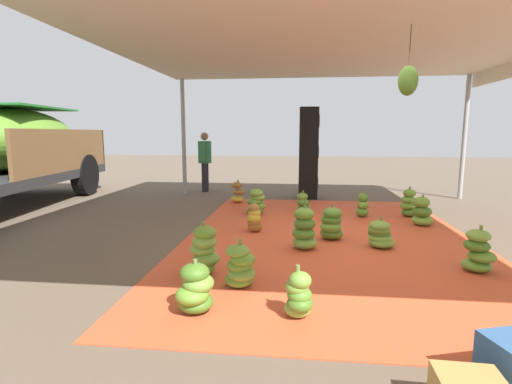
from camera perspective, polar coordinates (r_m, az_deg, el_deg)
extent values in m
plane|color=brown|center=(6.31, -17.77, -5.68)|extent=(40.00, 40.00, 0.00)
cube|color=#D1512D|center=(5.79, 10.66, -6.65)|extent=(6.25, 4.13, 0.01)
cylinder|color=#9EA0A5|center=(10.09, 28.42, 7.06)|extent=(0.10, 0.10, 2.82)
cylinder|color=#9EA0A5|center=(9.79, -10.65, 7.93)|extent=(0.10, 0.10, 2.82)
cube|color=beige|center=(5.74, 11.52, 21.95)|extent=(8.00, 7.00, 0.06)
cylinder|color=#4C422D|center=(5.36, 21.82, 19.62)|extent=(0.01, 0.01, 0.46)
ellipsoid|color=#477523|center=(5.29, 21.55, 15.04)|extent=(0.24, 0.24, 0.36)
ellipsoid|color=#518428|center=(7.20, -0.14, -2.74)|extent=(0.42, 0.42, 0.17)
ellipsoid|color=#60932D|center=(7.20, 0.23, -2.07)|extent=(0.42, 0.42, 0.17)
ellipsoid|color=#518428|center=(7.17, -0.13, -1.45)|extent=(0.31, 0.31, 0.17)
ellipsoid|color=#6B9E38|center=(7.16, 0.25, -0.80)|extent=(0.38, 0.38, 0.17)
ellipsoid|color=#6B9E38|center=(7.13, 0.02, -0.18)|extent=(0.31, 0.31, 0.17)
cylinder|color=olive|center=(7.14, 0.11, 0.33)|extent=(0.04, 0.04, 0.12)
ellipsoid|color=#518428|center=(5.70, 11.11, -5.97)|extent=(0.46, 0.46, 0.17)
ellipsoid|color=#60932D|center=(5.64, 10.99, -5.10)|extent=(0.33, 0.33, 0.17)
ellipsoid|color=#477523|center=(5.64, 11.07, -4.07)|extent=(0.40, 0.40, 0.17)
ellipsoid|color=#518428|center=(5.61, 11.22, -3.11)|extent=(0.36, 0.36, 0.17)
cylinder|color=olive|center=(5.60, 11.18, -2.50)|extent=(0.04, 0.04, 0.12)
ellipsoid|color=#60932D|center=(4.28, -8.11, -11.05)|extent=(0.43, 0.43, 0.15)
ellipsoid|color=#6B9E38|center=(4.26, -7.32, -9.74)|extent=(0.39, 0.39, 0.15)
ellipsoid|color=#75A83D|center=(4.27, -7.86, -8.34)|extent=(0.37, 0.37, 0.15)
ellipsoid|color=#75A83D|center=(4.18, -7.62, -7.29)|extent=(0.27, 0.27, 0.15)
ellipsoid|color=#60932D|center=(4.16, -7.57, -5.98)|extent=(0.35, 0.35, 0.15)
cylinder|color=olive|center=(4.17, -7.80, -5.10)|extent=(0.04, 0.04, 0.12)
ellipsoid|color=#477523|center=(7.60, 21.69, -2.84)|extent=(0.28, 0.28, 0.14)
ellipsoid|color=#60932D|center=(7.58, 21.49, -1.93)|extent=(0.36, 0.36, 0.14)
ellipsoid|color=#6B9E38|center=(7.56, 21.58, -1.03)|extent=(0.29, 0.29, 0.14)
ellipsoid|color=#60932D|center=(7.53, 21.75, -0.16)|extent=(0.31, 0.31, 0.14)
cylinder|color=olive|center=(7.53, 21.79, 0.30)|extent=(0.04, 0.04, 0.12)
ellipsoid|color=#6B9E38|center=(5.46, 18.04, -7.08)|extent=(0.38, 0.38, 0.14)
ellipsoid|color=#75A83D|center=(5.47, 17.88, -6.44)|extent=(0.34, 0.34, 0.14)
ellipsoid|color=#477523|center=(5.48, 17.76, -5.80)|extent=(0.37, 0.37, 0.14)
ellipsoid|color=#60932D|center=(5.43, 17.73, -5.32)|extent=(0.35, 0.35, 0.14)
ellipsoid|color=#6B9E38|center=(5.40, 17.80, -4.78)|extent=(0.31, 0.31, 0.14)
cylinder|color=olive|center=(5.41, 17.99, -4.10)|extent=(0.04, 0.04, 0.12)
ellipsoid|color=#996628|center=(6.00, -0.15, -5.06)|extent=(0.32, 0.32, 0.17)
ellipsoid|color=#996628|center=(5.98, -0.25, -4.45)|extent=(0.30, 0.30, 0.17)
ellipsoid|color=gold|center=(5.95, -0.28, -3.84)|extent=(0.29, 0.29, 0.17)
ellipsoid|color=gold|center=(5.95, -0.24, -3.17)|extent=(0.26, 0.26, 0.17)
ellipsoid|color=#996628|center=(5.95, -0.33, -2.51)|extent=(0.24, 0.24, 0.17)
cylinder|color=olive|center=(5.93, -0.34, -1.96)|extent=(0.04, 0.04, 0.12)
ellipsoid|color=#75A83D|center=(6.96, 23.36, -3.82)|extent=(0.41, 0.41, 0.18)
ellipsoid|color=#477523|center=(6.89, 23.37, -2.64)|extent=(0.35, 0.35, 0.18)
ellipsoid|color=#60932D|center=(6.85, 23.23, -1.39)|extent=(0.34, 0.34, 0.18)
cylinder|color=olive|center=(6.87, 23.43, -0.86)|extent=(0.04, 0.04, 0.12)
ellipsoid|color=#75A83D|center=(3.38, 6.16, -16.66)|extent=(0.28, 0.28, 0.14)
ellipsoid|color=#477523|center=(3.30, 6.50, -16.04)|extent=(0.30, 0.30, 0.14)
ellipsoid|color=#518428|center=(3.29, 6.44, -14.87)|extent=(0.29, 0.29, 0.14)
ellipsoid|color=#6B9E38|center=(3.27, 6.09, -13.75)|extent=(0.28, 0.28, 0.14)
ellipsoid|color=#6B9E38|center=(3.23, 6.55, -12.83)|extent=(0.26, 0.26, 0.14)
cylinder|color=olive|center=(3.23, 6.18, -11.70)|extent=(0.04, 0.04, 0.12)
ellipsoid|color=#477523|center=(7.50, 7.10, -2.40)|extent=(0.26, 0.26, 0.15)
ellipsoid|color=#477523|center=(7.47, 6.99, -1.58)|extent=(0.31, 0.31, 0.15)
ellipsoid|color=#60932D|center=(7.49, 6.88, -0.69)|extent=(0.25, 0.25, 0.15)
cylinder|color=olive|center=(7.46, 6.97, -0.26)|extent=(0.04, 0.04, 0.12)
ellipsoid|color=#477523|center=(3.47, -8.88, -15.78)|extent=(0.39, 0.39, 0.17)
ellipsoid|color=#60932D|center=(3.39, -9.41, -14.74)|extent=(0.30, 0.30, 0.17)
ellipsoid|color=#6B9E38|center=(3.38, -8.54, -13.18)|extent=(0.31, 0.31, 0.17)
ellipsoid|color=#477523|center=(3.35, -9.03, -11.73)|extent=(0.35, 0.35, 0.17)
cylinder|color=olive|center=(3.32, -8.96, -10.80)|extent=(0.04, 0.04, 0.12)
ellipsoid|color=#60932D|center=(4.99, 29.77, -9.36)|extent=(0.40, 0.40, 0.13)
ellipsoid|color=#60932D|center=(4.95, 30.40, -8.20)|extent=(0.38, 0.38, 0.13)
ellipsoid|color=#477523|center=(4.93, 29.84, -6.88)|extent=(0.38, 0.38, 0.13)
ellipsoid|color=#75A83D|center=(4.92, 30.01, -5.60)|extent=(0.31, 0.31, 0.13)
cylinder|color=olive|center=(4.90, 30.30, -4.96)|extent=(0.04, 0.04, 0.12)
ellipsoid|color=#75A83D|center=(5.18, 7.21, -7.40)|extent=(0.41, 0.41, 0.17)
ellipsoid|color=#518428|center=(5.14, 7.04, -6.05)|extent=(0.43, 0.43, 0.17)
ellipsoid|color=#477523|center=(5.11, 7.18, -4.68)|extent=(0.33, 0.33, 0.17)
ellipsoid|color=#60932D|center=(5.10, 7.11, -3.24)|extent=(0.37, 0.37, 0.17)
cylinder|color=olive|center=(5.08, 7.27, -2.61)|extent=(0.04, 0.04, 0.12)
ellipsoid|color=gold|center=(8.51, -2.81, -1.05)|extent=(0.31, 0.31, 0.14)
ellipsoid|color=#996628|center=(8.52, -2.49, 0.01)|extent=(0.29, 0.29, 0.14)
ellipsoid|color=#996628|center=(8.49, -2.86, 1.01)|extent=(0.25, 0.25, 0.14)
cylinder|color=olive|center=(8.47, -2.68, 1.40)|extent=(0.04, 0.04, 0.12)
ellipsoid|color=#518428|center=(7.28, 15.40, -2.89)|extent=(0.31, 0.31, 0.18)
ellipsoid|color=#60932D|center=(7.26, 15.51, -1.87)|extent=(0.29, 0.29, 0.18)
ellipsoid|color=#518428|center=(7.24, 15.51, -0.85)|extent=(0.26, 0.26, 0.18)
cylinder|color=olive|center=(7.23, 15.56, -0.38)|extent=(0.04, 0.04, 0.12)
ellipsoid|color=#60932D|center=(3.96, -2.52, -12.80)|extent=(0.33, 0.33, 0.13)
ellipsoid|color=#6B9E38|center=(3.89, -2.14, -11.99)|extent=(0.34, 0.34, 0.13)
ellipsoid|color=#60932D|center=(3.90, -2.41, -10.74)|extent=(0.36, 0.36, 0.13)
ellipsoid|color=#60932D|center=(3.83, -1.95, -9.89)|extent=(0.30, 0.30, 0.13)
ellipsoid|color=#6B9E38|center=(3.82, -2.74, -8.72)|extent=(0.25, 0.25, 0.13)
cylinder|color=olive|center=(3.82, -2.33, -7.80)|extent=(0.04, 0.04, 0.12)
cube|color=brown|center=(9.45, -26.19, 5.57)|extent=(3.95, 0.51, 0.90)
cube|color=brown|center=(11.67, -26.72, 5.97)|extent=(0.32, 2.21, 0.90)
ellipsoid|color=#60932D|center=(9.97, -31.83, 6.56)|extent=(3.67, 2.23, 1.34)
cube|color=#237533|center=(9.98, -32.16, 10.52)|extent=(2.55, 1.94, 0.04)
cylinder|color=black|center=(10.39, -23.92, 2.33)|extent=(1.02, 0.39, 1.00)
cylinder|color=black|center=(11.36, -33.27, 2.13)|extent=(1.02, 0.39, 1.00)
cylinder|color=#26262D|center=(10.11, -7.63, 2.13)|extent=(0.14, 0.14, 0.75)
cylinder|color=#26262D|center=(10.27, -7.40, 2.24)|extent=(0.14, 0.14, 0.75)
cylinder|color=#337A4C|center=(10.13, -7.59, 5.88)|extent=(0.34, 0.34, 0.56)
cylinder|color=#337A4C|center=(9.91, -7.91, 5.99)|extent=(0.11, 0.11, 0.50)
cylinder|color=#337A4C|center=(10.35, -7.29, 6.11)|extent=(0.11, 0.11, 0.50)
sphere|color=#936B4C|center=(10.12, -7.64, 8.16)|extent=(0.20, 0.20, 0.20)
cube|color=black|center=(9.17, 7.66, 1.35)|extent=(0.51, 0.44, 0.72)
cylinder|color=#383838|center=(9.18, 9.05, 1.33)|extent=(0.32, 0.03, 0.32)
cube|color=black|center=(9.11, 7.76, 5.98)|extent=(0.51, 0.44, 0.77)
cylinder|color=#383838|center=(9.11, 9.16, 5.95)|extent=(0.32, 0.03, 0.32)
cube|color=black|center=(9.10, 7.85, 10.35)|extent=(0.51, 0.44, 0.62)
cylinder|color=#383838|center=(9.11, 9.27, 10.32)|extent=(0.32, 0.03, 0.32)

